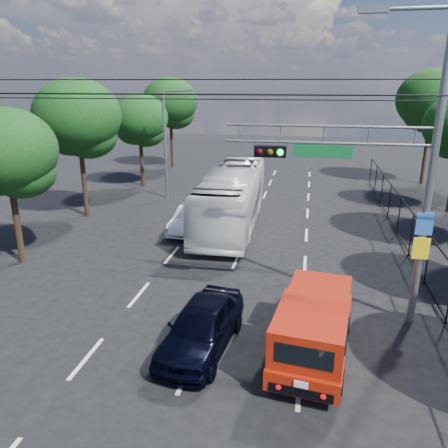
% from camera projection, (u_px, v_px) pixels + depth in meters
% --- Properties ---
extents(lane_markings, '(6.12, 38.00, 0.01)m').
position_uv_depth(lane_markings, '(243.00, 244.00, 21.24)').
color(lane_markings, beige).
rests_on(lane_markings, ground).
extents(signal_mast, '(6.43, 0.39, 9.50)m').
position_uv_depth(signal_mast, '(390.00, 162.00, 13.05)').
color(signal_mast, slate).
rests_on(signal_mast, ground).
extents(streetlight_left, '(2.09, 0.22, 7.08)m').
position_uv_depth(streetlight_left, '(167.00, 139.00, 28.65)').
color(streetlight_left, slate).
rests_on(streetlight_left, ground).
extents(utility_wires, '(22.00, 5.04, 0.74)m').
position_uv_depth(utility_wires, '(222.00, 91.00, 14.19)').
color(utility_wires, black).
rests_on(utility_wires, ground).
extents(fence_right, '(0.06, 34.03, 2.00)m').
position_uv_depth(fence_right, '(421.00, 249.00, 17.83)').
color(fence_right, black).
rests_on(fence_right, ground).
extents(tree_right_e, '(5.28, 5.28, 8.58)m').
position_uv_depth(tree_right_e, '(433.00, 105.00, 32.23)').
color(tree_right_e, black).
rests_on(tree_right_e, ground).
extents(tree_left_b, '(4.08, 4.08, 6.63)m').
position_uv_depth(tree_left_b, '(8.00, 158.00, 17.80)').
color(tree_left_b, black).
rests_on(tree_left_b, ground).
extents(tree_left_c, '(4.80, 4.80, 7.80)m').
position_uv_depth(tree_left_c, '(79.00, 122.00, 24.19)').
color(tree_left_c, black).
rests_on(tree_left_c, ground).
extents(tree_left_d, '(4.20, 4.20, 6.83)m').
position_uv_depth(tree_left_d, '(140.00, 123.00, 31.80)').
color(tree_left_d, black).
rests_on(tree_left_d, ground).
extents(tree_left_e, '(4.92, 4.92, 7.99)m').
position_uv_depth(tree_left_e, '(171.00, 106.00, 39.05)').
color(tree_left_e, black).
rests_on(tree_left_e, ground).
extents(red_pickup, '(2.43, 5.22, 1.88)m').
position_uv_depth(red_pickup, '(314.00, 324.00, 12.30)').
color(red_pickup, black).
rests_on(red_pickup, ground).
extents(navy_hatchback, '(2.16, 4.40, 1.44)m').
position_uv_depth(navy_hatchback, '(202.00, 326.00, 12.75)').
color(navy_hatchback, black).
rests_on(navy_hatchback, ground).
extents(white_bus, '(2.96, 11.30, 3.13)m').
position_uv_depth(white_bus, '(232.00, 197.00, 23.82)').
color(white_bus, silver).
rests_on(white_bus, ground).
extents(white_van, '(1.67, 4.12, 1.33)m').
position_uv_depth(white_van, '(192.00, 219.00, 23.00)').
color(white_van, silver).
rests_on(white_van, ground).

